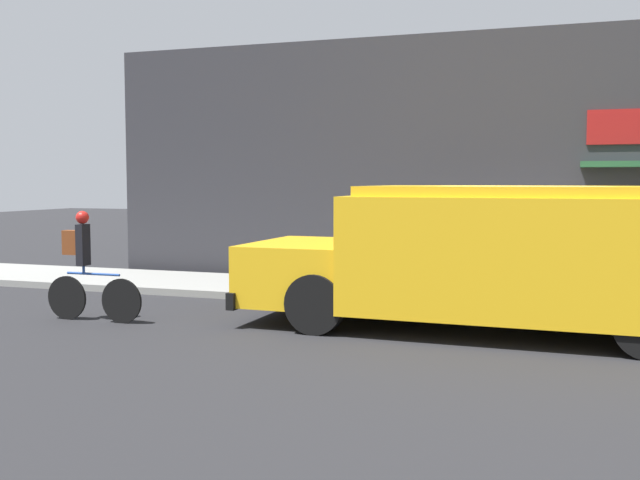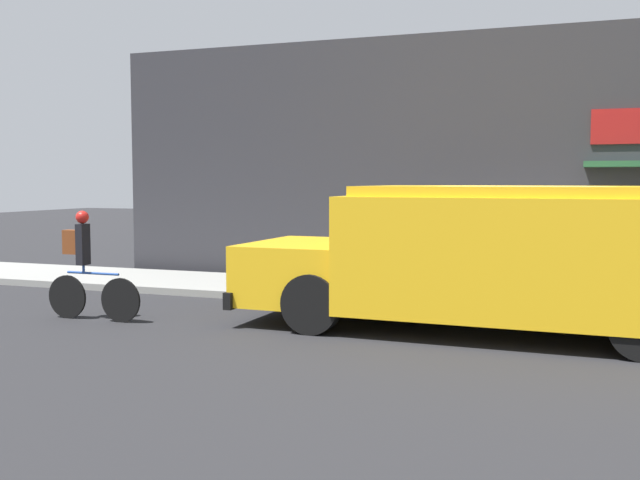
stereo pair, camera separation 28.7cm
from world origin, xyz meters
TOP-DOWN VIEW (x-y plane):
  - ground_plane at (0.00, 0.00)m, footprint 70.00×70.00m
  - sidewalk at (0.00, 1.19)m, footprint 28.00×2.39m
  - storefront at (0.07, 2.75)m, footprint 17.36×0.81m
  - school_bus at (-0.07, -1.29)m, footprint 6.71×2.91m
  - cyclist at (-5.99, -2.48)m, footprint 1.59×0.20m
  - trash_bin at (-1.15, 1.86)m, footprint 0.56×0.56m

SIDE VIEW (x-z plane):
  - ground_plane at x=0.00m, z-range 0.00..0.00m
  - sidewalk at x=0.00m, z-range 0.00..0.13m
  - trash_bin at x=-1.15m, z-range 0.13..0.96m
  - cyclist at x=-5.99m, z-range -0.04..1.59m
  - school_bus at x=-0.07m, z-range 0.06..2.05m
  - storefront at x=0.07m, z-range 0.00..4.86m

